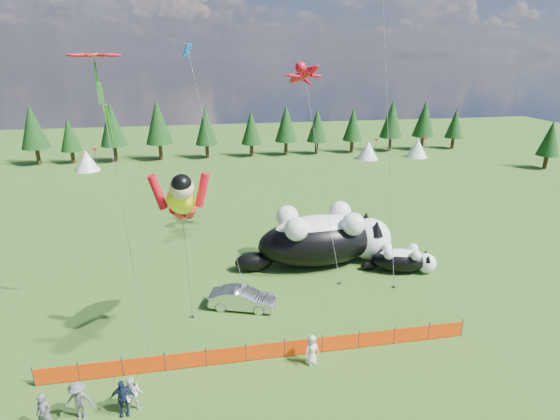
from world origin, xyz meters
The scene contains 16 objects.
ground centered at (0.00, 0.00, 0.00)m, with size 160.00×160.00×0.00m, color #143609.
safety_fence centered at (0.00, -3.00, 0.50)m, with size 22.06×0.06×1.10m.
tree_line centered at (0.00, 45.00, 4.00)m, with size 90.00×4.00×8.00m, color black, non-canonical shape.
festival_tents centered at (11.00, 40.00, 1.40)m, with size 50.00×3.20×2.80m, color white, non-canonical shape.
cat_large centered at (5.93, 7.19, 2.05)m, with size 11.97×4.64×4.32m.
cat_small centered at (11.19, 4.90, 0.92)m, with size 5.24×2.88×1.93m.
car centered at (-0.69, 2.04, 0.66)m, with size 1.40×4.03×1.33m, color silver.
spectator_a centered at (-9.56, -5.95, 0.94)m, with size 0.68×0.45×1.87m, color #56565B.
spectator_b centered at (-6.16, -5.43, 0.88)m, with size 0.85×0.50×1.75m, color silver.
spectator_c centered at (-6.58, -5.52, 0.88)m, with size 1.04×0.53×1.77m, color #151F3A.
spectator_d centered at (-8.35, -5.47, 0.95)m, with size 1.22×0.63×1.89m, color #56565B.
spectator_e centered at (2.24, -3.74, 0.82)m, with size 0.80×0.52×1.63m, color silver.
superhero_kite centered at (-3.69, -1.14, 8.22)m, with size 4.25×5.03×10.30m.
gecko_kite centered at (5.18, 11.56, 13.44)m, with size 4.52×10.77×15.41m.
flower_kite centered at (-7.23, 1.04, 14.59)m, with size 2.90×4.82×15.08m.
diamond_kite_a centered at (-2.94, 6.48, 14.37)m, with size 3.13×5.35×16.17m.
Camera 1 is at (-2.59, -21.45, 14.73)m, focal length 28.00 mm.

